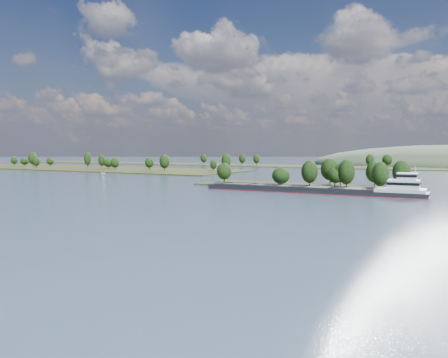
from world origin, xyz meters
The scene contains 6 objects.
ground centered at (0.00, 120.00, 0.00)m, with size 1800.00×1800.00×0.00m, color #324556.
tree_island centered at (7.27, 179.56, 3.89)m, with size 100.00×32.49×13.46m.
left_bank centered at (-228.25, 259.97, 0.88)m, with size 300.00×80.00×15.35m.
back_shoreline centered at (8.53, 399.86, 0.69)m, with size 900.00×60.00×15.28m.
cargo_barge centered at (16.59, 156.51, 1.47)m, with size 86.52×12.93×11.67m.
motorboat centered at (-140.98, 197.22, 1.02)m, with size 1.99×5.29×2.04m, color white.
Camera 1 is at (65.33, -8.99, 16.86)m, focal length 35.00 mm.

